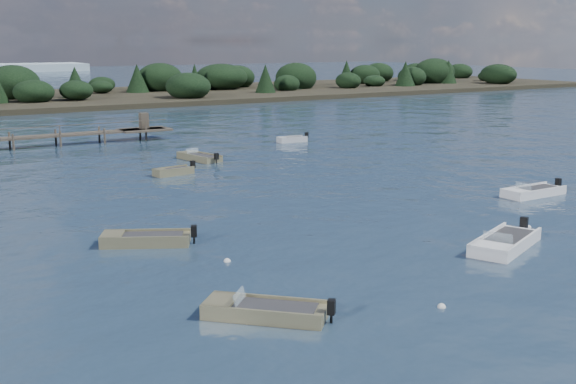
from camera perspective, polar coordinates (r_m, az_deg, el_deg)
ground at (r=85.33m, az=-16.65°, el=4.74°), size 400.00×400.00×0.00m
dinghy_extra_a at (r=61.29m, az=-7.03°, el=2.66°), size 2.46×4.78×1.14m
dinghy_mid_white_b at (r=49.45m, az=18.79°, el=-0.09°), size 4.80×1.69×1.19m
dinghy_near_olive at (r=26.59m, az=-1.85°, el=-9.55°), size 4.31×4.30×1.17m
dinghy_mid_grey at (r=36.35m, az=-11.17°, el=-3.84°), size 4.57×3.47×1.18m
tender_far_white at (r=54.75m, az=-9.03°, el=1.52°), size 3.39×1.54×1.14m
dinghy_mid_white_a at (r=36.59m, az=16.78°, el=-4.01°), size 5.54×3.80×1.30m
tender_far_grey_b at (r=71.75m, az=0.32°, el=4.10°), size 3.29×1.34×1.12m
buoy_a at (r=28.15m, az=12.04°, el=-8.91°), size 0.32×0.32×0.32m
buoy_b at (r=40.92m, az=18.45°, el=-2.70°), size 0.32×0.32×0.32m
buoy_c at (r=33.11m, az=-4.83°, el=-5.50°), size 0.32×0.32×0.32m
buoy_d at (r=52.78m, az=19.14°, el=0.44°), size 0.32×0.32×0.32m
far_headland at (r=130.85m, az=-10.76°, el=8.20°), size 190.00×40.00×5.80m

